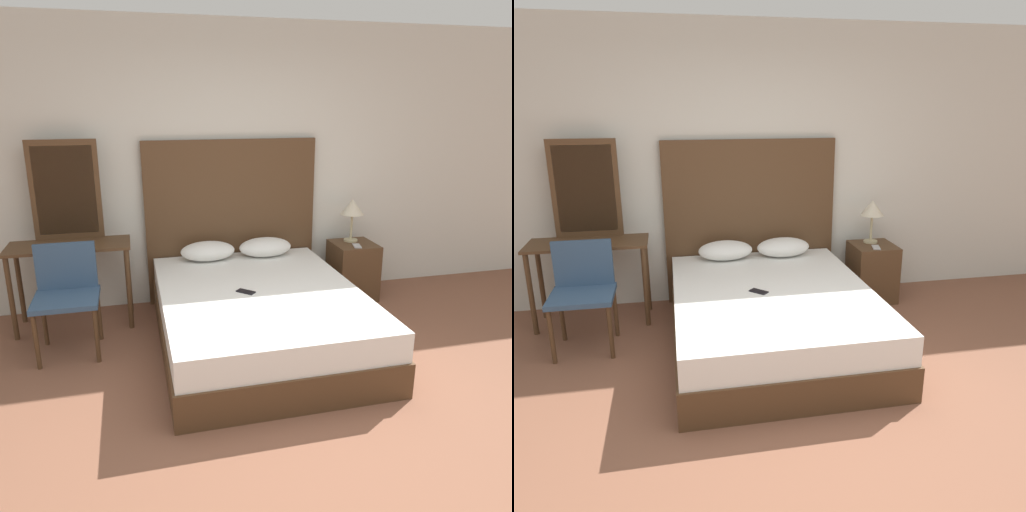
% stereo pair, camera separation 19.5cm
% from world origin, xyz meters
% --- Properties ---
extents(ground_plane, '(16.00, 16.00, 0.00)m').
position_xyz_m(ground_plane, '(0.00, 0.00, 0.00)').
color(ground_plane, brown).
extents(wall_back, '(10.00, 0.06, 2.70)m').
position_xyz_m(wall_back, '(0.00, 2.58, 1.35)').
color(wall_back, silver).
rests_on(wall_back, ground_plane).
extents(bed, '(1.63, 2.15, 0.49)m').
position_xyz_m(bed, '(-0.01, 1.40, 0.24)').
color(bed, '#4C331E').
rests_on(bed, ground_plane).
extents(headboard, '(1.71, 0.05, 1.61)m').
position_xyz_m(headboard, '(-0.01, 2.50, 0.81)').
color(headboard, '#4C331E').
rests_on(headboard, ground_plane).
extents(pillow_left, '(0.52, 0.31, 0.19)m').
position_xyz_m(pillow_left, '(-0.30, 2.27, 0.58)').
color(pillow_left, white).
rests_on(pillow_left, bed).
extents(pillow_right, '(0.52, 0.31, 0.19)m').
position_xyz_m(pillow_right, '(0.27, 2.27, 0.58)').
color(pillow_right, white).
rests_on(pillow_right, bed).
extents(phone_on_bed, '(0.15, 0.16, 0.01)m').
position_xyz_m(phone_on_bed, '(-0.14, 1.36, 0.49)').
color(phone_on_bed, black).
rests_on(phone_on_bed, bed).
extents(nightstand, '(0.42, 0.45, 0.58)m').
position_xyz_m(nightstand, '(1.19, 2.19, 0.29)').
color(nightstand, '#4C331E').
rests_on(nightstand, ground_plane).
extents(table_lamp, '(0.24, 0.24, 0.44)m').
position_xyz_m(table_lamp, '(1.19, 2.28, 0.92)').
color(table_lamp, tan).
rests_on(table_lamp, nightstand).
extents(phone_on_nightstand, '(0.10, 0.16, 0.01)m').
position_xyz_m(phone_on_nightstand, '(1.17, 2.08, 0.58)').
color(phone_on_nightstand, '#B7B7BC').
rests_on(phone_on_nightstand, nightstand).
extents(vanity_desk, '(1.04, 0.45, 0.77)m').
position_xyz_m(vanity_desk, '(-1.54, 2.16, 0.63)').
color(vanity_desk, '#4C331E').
rests_on(vanity_desk, ground_plane).
extents(vanity_mirror, '(0.59, 0.03, 0.88)m').
position_xyz_m(vanity_mirror, '(-1.54, 2.36, 1.21)').
color(vanity_mirror, '#4C331E').
rests_on(vanity_mirror, vanity_desk).
extents(chair, '(0.50, 0.47, 0.87)m').
position_xyz_m(chair, '(-1.53, 1.69, 0.52)').
color(chair, '#334C6B').
rests_on(chair, ground_plane).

